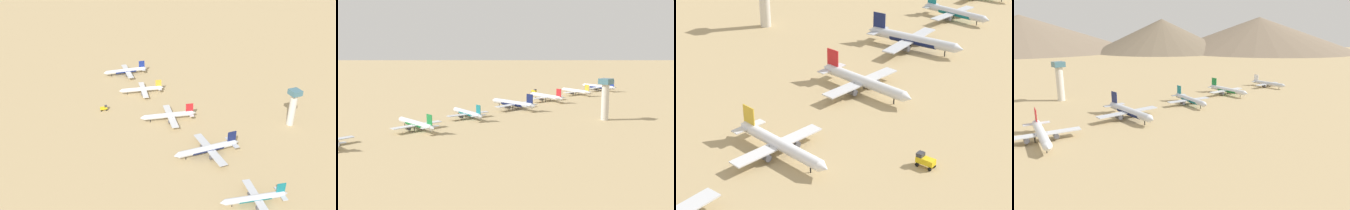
{
  "view_description": "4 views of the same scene",
  "coord_description": "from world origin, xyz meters",
  "views": [
    {
      "loc": [
        89.24,
        161.95,
        130.73
      ],
      "look_at": [
        2.02,
        -56.56,
        6.86
      ],
      "focal_mm": 38.51,
      "sensor_mm": 36.0,
      "label": 1
    },
    {
      "loc": [
        -202.55,
        218.0,
        51.53
      ],
      "look_at": [
        -1.15,
        8.98,
        3.92
      ],
      "focal_mm": 42.93,
      "sensor_mm": 36.0,
      "label": 2
    },
    {
      "loc": [
        103.43,
        -202.97,
        83.9
      ],
      "look_at": [
        9.33,
        -64.62,
        3.34
      ],
      "focal_mm": 62.3,
      "sensor_mm": 36.0,
      "label": 3
    },
    {
      "loc": [
        139.13,
        -83.48,
        46.83
      ],
      "look_at": [
        5.44,
        33.63,
        3.98
      ],
      "focal_mm": 32.86,
      "sensor_mm": 36.0,
      "label": 4
    }
  ],
  "objects": [
    {
      "name": "parked_jet_1",
      "position": [
        9.11,
        -96.15,
        3.63
      ],
      "size": [
        37.24,
        30.47,
        10.78
      ],
      "color": "white",
      "rests_on": "ground"
    },
    {
      "name": "parked_jet_2",
      "position": [
        5.14,
        -46.52,
        3.99
      ],
      "size": [
        40.98,
        33.53,
        11.86
      ],
      "color": "silver",
      "rests_on": "ground"
    },
    {
      "name": "service_truck",
      "position": [
        45.32,
        -78.54,
        2.08
      ],
      "size": [
        5.32,
        2.94,
        3.9
      ],
      "color": "yellow",
      "rests_on": "ground"
    },
    {
      "name": "ground_plane",
      "position": [
        0.0,
        0.0,
        0.0
      ],
      "size": [
        1800.0,
        1800.0,
        0.0
      ],
      "primitive_type": "plane",
      "color": "tan"
    },
    {
      "name": "parked_jet_4",
      "position": [
        -3.88,
        48.5,
        3.56
      ],
      "size": [
        36.92,
        30.21,
        10.69
      ],
      "color": "silver",
      "rests_on": "ground"
    },
    {
      "name": "parked_jet_3",
      "position": [
        -1.26,
        1.36,
        4.26
      ],
      "size": [
        44.26,
        35.85,
        12.79
      ],
      "color": "silver",
      "rests_on": "ground"
    }
  ]
}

